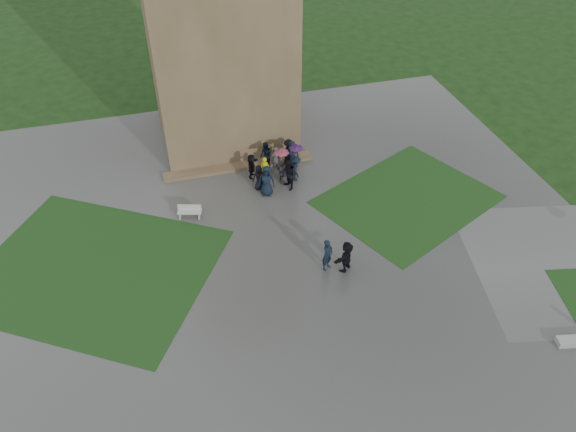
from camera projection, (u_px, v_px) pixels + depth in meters
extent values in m
plane|color=black|center=(285.00, 294.00, 26.01)|extent=(120.00, 120.00, 0.00)
cube|color=#3B3B38|center=(274.00, 264.00, 27.49)|extent=(34.00, 34.00, 0.02)
cube|color=#153412|center=(95.00, 269.00, 27.20)|extent=(14.10, 13.46, 0.01)
cube|color=#153412|center=(407.00, 199.00, 31.46)|extent=(11.12, 10.15, 0.01)
cube|color=brown|center=(239.00, 166.00, 33.80)|extent=(9.00, 0.80, 0.22)
cube|color=#B3B3AE|center=(189.00, 212.00, 30.00)|extent=(1.34, 0.72, 0.05)
cube|color=#B3B3AE|center=(180.00, 215.00, 30.13)|extent=(0.16, 0.35, 0.36)
cube|color=#B3B3AE|center=(199.00, 215.00, 30.12)|extent=(0.16, 0.35, 0.36)
cube|color=#B3B3AE|center=(189.00, 207.00, 30.02)|extent=(1.24, 0.39, 0.34)
imported|color=black|center=(288.00, 162.00, 32.95)|extent=(0.58, 0.96, 1.60)
imported|color=black|center=(292.00, 156.00, 33.20)|extent=(1.05, 0.84, 1.88)
imported|color=black|center=(289.00, 152.00, 33.58)|extent=(1.04, 1.28, 1.76)
imported|color=#45464B|center=(276.00, 159.00, 33.19)|extent=(0.66, 0.52, 1.60)
imported|color=black|center=(266.00, 155.00, 33.41)|extent=(0.65, 0.90, 1.68)
imported|color=black|center=(252.00, 166.00, 32.68)|extent=(1.10, 1.49, 1.53)
imported|color=#D3CF0C|center=(265.00, 169.00, 32.44)|extent=(0.66, 0.61, 1.51)
imported|color=black|center=(259.00, 177.00, 31.76)|extent=(0.82, 0.61, 1.56)
imported|color=black|center=(266.00, 181.00, 31.25)|extent=(1.07, 0.89, 1.87)
imported|color=#45464B|center=(282.00, 173.00, 32.18)|extent=(0.71, 0.97, 1.48)
imported|color=black|center=(289.00, 175.00, 31.65)|extent=(0.75, 1.03, 1.91)
imported|color=black|center=(296.00, 168.00, 32.43)|extent=(0.65, 1.08, 1.59)
imported|color=#D2567E|center=(282.00, 155.00, 31.38)|extent=(0.82, 0.82, 0.72)
imported|color=#622C7B|center=(296.00, 150.00, 31.63)|extent=(0.77, 0.77, 0.68)
imported|color=black|center=(327.00, 255.00, 26.72)|extent=(0.76, 0.72, 1.74)
imported|color=black|center=(346.00, 256.00, 26.69)|extent=(1.57, 1.43, 1.69)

